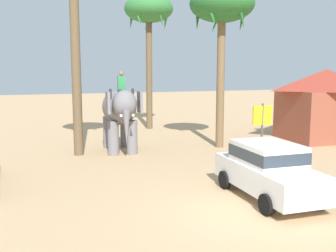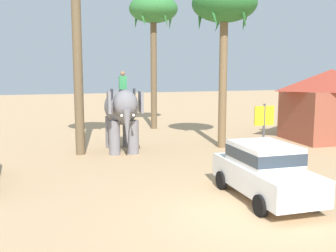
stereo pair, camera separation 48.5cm
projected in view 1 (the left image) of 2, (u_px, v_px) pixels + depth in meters
ground_plane at (250, 215)px, 10.52m from camera, size 120.00×120.00×0.00m
car_sedan_foreground at (268, 168)px, 11.86m from camera, size 2.04×4.18×1.70m
elephant_with_mahout at (120, 111)px, 18.53m from camera, size 1.89×3.95×3.88m
palm_tree_near_hut at (149, 13)px, 25.31m from camera, size 3.20×3.20×8.82m
palm_tree_left_of_road at (222, 9)px, 19.01m from camera, size 3.20×3.20×8.05m
roadside_hut at (325, 102)px, 21.94m from camera, size 5.37×4.65×4.00m
signboard_yellow at (262, 119)px, 17.93m from camera, size 1.00×0.10×2.40m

